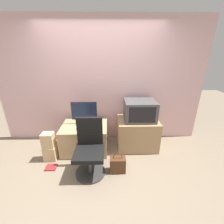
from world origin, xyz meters
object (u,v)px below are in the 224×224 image
crt_tv (140,110)px  handbag (118,164)px  keyboard (82,128)px  book (51,167)px  mouse (94,127)px  cardboard_box_lower (51,153)px  office_chair (90,151)px  main_monitor (84,113)px

crt_tv → handbag: 1.14m
keyboard → book: 0.89m
mouse → cardboard_box_lower: mouse is taller
office_chair → keyboard: bearing=110.2°
cardboard_box_lower → main_monitor: bearing=34.2°
main_monitor → keyboard: 0.30m
office_chair → cardboard_box_lower: size_ratio=3.37×
book → cardboard_box_lower: bearing=107.8°
office_chair → mouse: bearing=87.5°
main_monitor → office_chair: 0.85m
keyboard → cardboard_box_lower: bearing=-160.2°
keyboard → crt_tv: 1.19m
keyboard → mouse: (0.22, -0.01, 0.01)m
main_monitor → mouse: 0.36m
main_monitor → office_chair: (0.18, -0.74, -0.38)m
book → office_chair: bearing=-5.6°
handbag → keyboard: bearing=139.8°
office_chair → handbag: 0.54m
keyboard → handbag: (0.66, -0.56, -0.42)m
main_monitor → office_chair: main_monitor is taller
cardboard_box_lower → crt_tv: bearing=13.5°
mouse → cardboard_box_lower: bearing=-165.6°
cardboard_box_lower → handbag: 1.31m
crt_tv → mouse: bearing=-167.4°
handbag → crt_tv: bearing=57.8°
main_monitor → cardboard_box_lower: 0.99m
mouse → handbag: mouse is taller
crt_tv → book: crt_tv is taller
mouse → office_chair: office_chair is taller
main_monitor → handbag: size_ratio=1.39×
keyboard → handbag: bearing=-40.2°
handbag → book: (-1.19, 0.10, -0.13)m
office_chair → handbag: (0.47, -0.03, -0.27)m
crt_tv → office_chair: crt_tv is taller
main_monitor → crt_tv: bearing=-0.3°
office_chair → book: office_chair is taller
main_monitor → office_chair: bearing=-76.6°
main_monitor → keyboard: size_ratio=1.55×
mouse → handbag: 0.83m
mouse → book: (-0.74, -0.46, -0.56)m
mouse → crt_tv: 0.98m
main_monitor → cardboard_box_lower: size_ratio=1.83×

